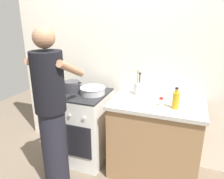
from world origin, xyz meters
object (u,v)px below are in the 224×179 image
utensil_crock (139,87)px  spice_bottle (161,102)px  mixing_bowl (93,90)px  stove_range (83,126)px  pot (72,86)px  oil_bottle (176,100)px  person (52,114)px

utensil_crock → spice_bottle: size_ratio=3.47×
mixing_bowl → utensil_crock: 0.54m
stove_range → mixing_bowl: mixing_bowl is taller
utensil_crock → pot: bearing=-167.9°
utensil_crock → oil_bottle: (0.44, -0.27, -0.00)m
utensil_crock → person: 1.02m
spice_bottle → oil_bottle: size_ratio=0.43×
stove_range → oil_bottle: size_ratio=4.08×
pot → person: size_ratio=0.16×
stove_range → person: person is taller
pot → mixing_bowl: bearing=1.0°
stove_range → spice_bottle: bearing=-4.5°
mixing_bowl → utensil_crock: utensil_crock is taller
spice_bottle → stove_range: bearing=175.5°
stove_range → oil_bottle: 1.22m
spice_bottle → person: person is taller
utensil_crock → oil_bottle: utensil_crock is taller
utensil_crock → spice_bottle: (0.30, -0.26, -0.05)m
utensil_crock → person: (-0.69, -0.74, -0.13)m
stove_range → pot: bearing=175.4°
pot → spice_bottle: (1.09, -0.09, -0.02)m
utensil_crock → person: person is taller
stove_range → utensil_crock: (0.65, 0.18, 0.54)m
mixing_bowl → oil_bottle: 0.96m
mixing_bowl → person: 0.60m
mixing_bowl → spice_bottle: (0.81, -0.09, -0.00)m
mixing_bowl → spice_bottle: spice_bottle is taller
stove_range → mixing_bowl: size_ratio=2.96×
stove_range → person: 0.69m
utensil_crock → spice_bottle: bearing=-40.8°
mixing_bowl → person: bearing=-107.6°
spice_bottle → mixing_bowl: bearing=173.6°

